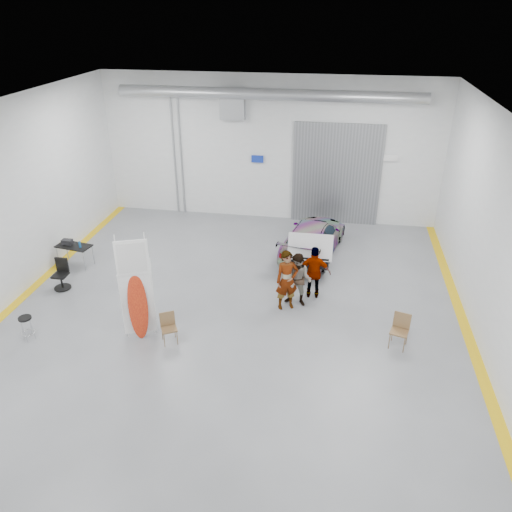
% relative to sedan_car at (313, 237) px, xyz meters
% --- Properties ---
extents(ground, '(16.00, 16.00, 0.00)m').
position_rel_sedan_car_xyz_m(ground, '(-2.11, -4.82, -0.64)').
color(ground, slate).
rests_on(ground, ground).
extents(room_shell, '(14.02, 16.18, 6.01)m').
position_rel_sedan_car_xyz_m(room_shell, '(-1.87, -2.60, 3.44)').
color(room_shell, silver).
rests_on(room_shell, ground).
extents(sedan_car, '(2.58, 4.66, 1.28)m').
position_rel_sedan_car_xyz_m(sedan_car, '(0.00, 0.00, 0.00)').
color(sedan_car, white).
rests_on(sedan_car, ground).
extents(person_a, '(0.83, 0.70, 1.93)m').
position_rel_sedan_car_xyz_m(person_a, '(-0.55, -3.90, 0.33)').
color(person_a, olive).
rests_on(person_a, ground).
extents(person_b, '(0.96, 0.81, 1.74)m').
position_rel_sedan_car_xyz_m(person_b, '(-0.22, -3.67, 0.23)').
color(person_b, slate).
rests_on(person_b, ground).
extents(person_c, '(1.03, 0.45, 1.76)m').
position_rel_sedan_car_xyz_m(person_c, '(0.24, -3.13, 0.24)').
color(person_c, '#974832').
rests_on(person_c, ground).
extents(surfboard_display, '(0.86, 0.47, 3.19)m').
position_rel_sedan_car_xyz_m(surfboard_display, '(-4.52, -6.08, 0.65)').
color(surfboard_display, white).
rests_on(surfboard_display, ground).
extents(folding_chair_near, '(0.56, 0.60, 0.87)m').
position_rel_sedan_car_xyz_m(folding_chair_near, '(-3.54, -6.19, -0.37)').
color(folding_chair_near, brown).
rests_on(folding_chair_near, ground).
extents(folding_chair_far, '(0.57, 0.60, 0.97)m').
position_rel_sedan_car_xyz_m(folding_chair_far, '(2.70, -5.35, -0.34)').
color(folding_chair_far, brown).
rests_on(folding_chair_far, ground).
extents(shop_stool, '(0.38, 0.38, 0.74)m').
position_rel_sedan_car_xyz_m(shop_stool, '(-7.49, -6.73, -0.27)').
color(shop_stool, black).
rests_on(shop_stool, ground).
extents(work_table, '(1.31, 0.81, 1.00)m').
position_rel_sedan_car_xyz_m(work_table, '(-8.36, -2.37, 0.13)').
color(work_table, '#909398').
rests_on(work_table, ground).
extents(office_chair, '(0.55, 0.55, 1.02)m').
position_rel_sedan_car_xyz_m(office_chair, '(-7.97, -3.95, -0.19)').
color(office_chair, black).
rests_on(office_chair, ground).
extents(trunk_lid, '(1.49, 0.90, 0.04)m').
position_rel_sedan_car_xyz_m(trunk_lid, '(0.00, -1.95, 0.66)').
color(trunk_lid, silver).
rests_on(trunk_lid, sedan_car).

